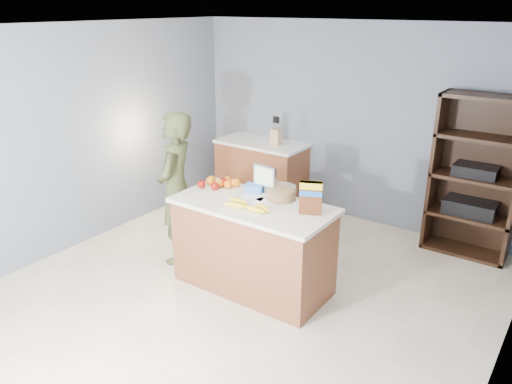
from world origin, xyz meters
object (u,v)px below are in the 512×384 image
Objects in this scene: shelving_unit at (475,179)px; person at (176,189)px; counter_peninsula at (253,249)px; tv at (265,177)px; cereal_box at (311,195)px.

shelving_unit is 3.27m from person.
counter_peninsula is 0.94× the size of person.
shelving_unit reaches higher than person.
counter_peninsula is 5.53× the size of tv.
person is 1.60m from cereal_box.
person is at bearing -162.33° from tv.
tv is (0.94, 0.30, 0.23)m from person.
person is at bearing 179.47° from counter_peninsula.
counter_peninsula is at bearing -76.23° from tv.
person reaches higher than cereal_box.
shelving_unit is (1.55, 2.05, 0.45)m from counter_peninsula.
shelving_unit reaches higher than tv.
tv is 0.67m from cereal_box.
shelving_unit is 5.95× the size of cereal_box.
shelving_unit reaches higher than cereal_box.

